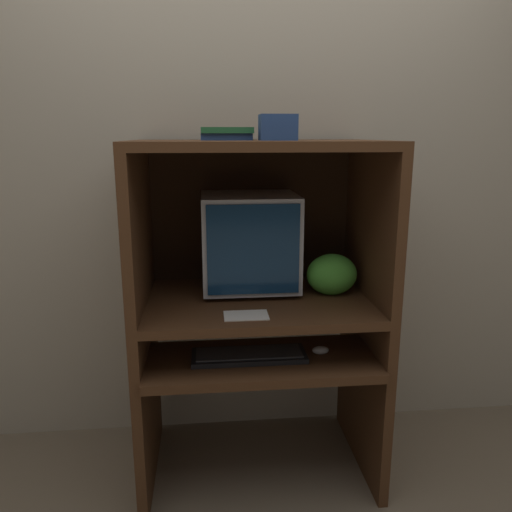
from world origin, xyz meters
TOP-DOWN VIEW (x-y plane):
  - wall_back at (0.00, 0.72)m, footprint 6.00×0.06m
  - desk_base at (0.00, 0.29)m, footprint 1.00×0.68m
  - desk_monitor_shelf at (0.00, 0.33)m, footprint 1.00×0.66m
  - hutch_upper at (0.00, 0.37)m, footprint 1.00×0.66m
  - crt_monitor at (-0.02, 0.45)m, footprint 0.41×0.37m
  - keyboard at (-0.05, 0.18)m, footprint 0.46×0.16m
  - mouse at (0.25, 0.19)m, footprint 0.07×0.05m
  - snack_bag at (0.32, 0.35)m, footprint 0.22×0.16m
  - book_stack at (-0.12, 0.35)m, footprint 0.20×0.16m
  - paper_card at (-0.07, 0.12)m, footprint 0.17×0.11m
  - storage_box at (0.07, 0.27)m, footprint 0.14×0.12m

SIDE VIEW (x-z plane):
  - desk_base at x=0.00m, z-range 0.08..0.69m
  - keyboard at x=-0.05m, z-range 0.60..0.63m
  - mouse at x=0.25m, z-range 0.60..0.63m
  - desk_monitor_shelf at x=0.00m, z-range 0.66..0.86m
  - paper_card at x=-0.07m, z-range 0.81..0.81m
  - snack_bag at x=0.32m, z-range 0.81..0.98m
  - crt_monitor at x=-0.02m, z-range 0.81..1.24m
  - hutch_upper at x=0.00m, z-range 0.91..1.57m
  - wall_back at x=0.00m, z-range 0.00..2.60m
  - book_stack at x=-0.12m, z-range 1.46..1.51m
  - storage_box at x=0.07m, z-range 1.46..1.56m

